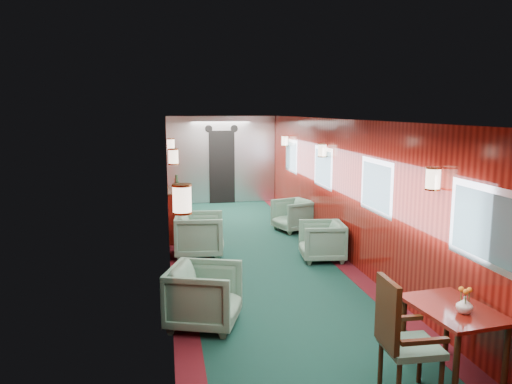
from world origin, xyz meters
TOP-DOWN VIEW (x-y plane):
  - room at (0.00, 0.00)m, footprint 12.00×12.10m
  - bulkhead at (0.00, 5.91)m, footprint 2.98×0.17m
  - windows_right at (1.49, 0.25)m, footprint 0.02×8.60m
  - wall_sconces at (0.00, 0.57)m, footprint 2.97×7.97m
  - dining_table at (1.12, -3.68)m, footprint 0.76×1.01m
  - side_chair at (0.47, -3.92)m, footprint 0.51×0.53m
  - credenza at (-1.34, 2.12)m, footprint 0.35×1.12m
  - flower_vase at (1.14, -3.83)m, footprint 0.19×0.19m
  - armchair_left_near at (-1.12, -2.09)m, footprint 1.03×1.01m
  - armchair_left_far at (-0.97, 0.82)m, footprint 0.92×0.90m
  - armchair_right_near at (1.07, 0.20)m, footprint 0.81×0.80m
  - armchair_right_far at (1.12, 2.33)m, footprint 0.93×0.92m

SIDE VIEW (x-z plane):
  - armchair_right_near at x=1.07m, z-range 0.00..0.67m
  - armchair_right_far at x=1.12m, z-range 0.00..0.67m
  - armchair_left_near at x=-1.12m, z-range 0.00..0.74m
  - armchair_left_far at x=-0.97m, z-range 0.00..0.77m
  - credenza at x=-1.34m, z-range -0.13..1.15m
  - dining_table at x=1.12m, z-range 0.24..0.95m
  - side_chair at x=0.47m, z-range 0.05..1.15m
  - flower_vase at x=1.14m, z-range 0.71..0.87m
  - bulkhead at x=0.00m, z-range -0.01..2.38m
  - windows_right at x=1.49m, z-range 1.05..1.85m
  - room at x=0.00m, z-range 0.43..2.83m
  - wall_sconces at x=0.00m, z-range 1.66..1.91m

